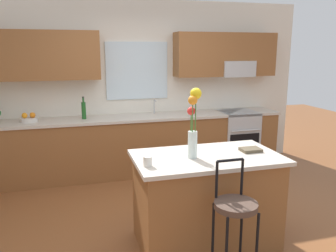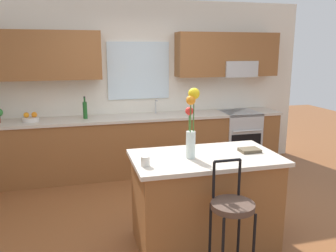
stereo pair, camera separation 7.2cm
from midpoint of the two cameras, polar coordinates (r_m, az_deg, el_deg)
name	(u,v)px [view 1 (the left image)]	position (r m, az deg, el deg)	size (l,w,h in m)	color
ground_plane	(172,221)	(4.12, 0.14, -15.47)	(14.00, 14.00, 0.00)	brown
back_wall_assembly	(139,77)	(5.59, -5.16, 8.14)	(5.60, 0.50, 2.70)	silver
counter_run	(142,144)	(5.49, -4.70, -3.00)	(4.56, 0.64, 0.92)	brown
sink_faucet	(154,105)	(5.55, -2.63, 3.49)	(0.02, 0.13, 0.23)	#B7BABC
oven_range	(236,138)	(5.98, 10.88, -1.93)	(0.60, 0.64, 0.92)	#B7BABC
kitchen_island	(206,199)	(3.56, 5.73, -11.90)	(1.44, 0.83, 0.92)	brown
bar_stool_near	(235,211)	(2.97, 10.34, -13.60)	(0.36, 0.36, 1.04)	black
flower_vase	(193,121)	(3.23, 3.57, 0.84)	(0.13, 0.13, 0.67)	silver
mug_ceramic	(148,161)	(3.08, -4.04, -5.84)	(0.08, 0.08, 0.09)	silver
cookbook	(251,150)	(3.60, 12.95, -3.85)	(0.20, 0.15, 0.03)	brown
fruit_bowl_oranges	(29,119)	(5.32, -22.39, 1.11)	(0.24, 0.24, 0.13)	silver
bottle_olive_oil	(84,110)	(5.27, -14.15, 2.58)	(0.06, 0.06, 0.33)	#1E5923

